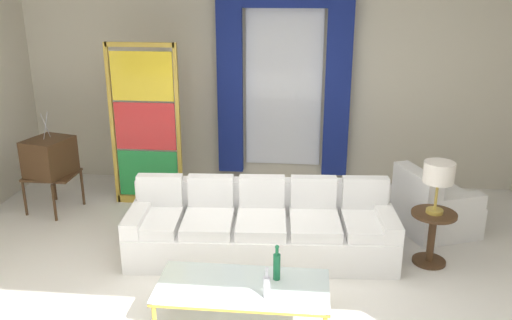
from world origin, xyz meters
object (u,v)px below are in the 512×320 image
at_px(bottle_crystal_tall, 267,285).
at_px(table_lamp_brass, 439,175).
at_px(vintage_tv, 50,158).
at_px(peacock_figurine, 166,201).
at_px(couch_white_long, 262,228).
at_px(coffee_table, 243,288).
at_px(round_side_table, 432,233).
at_px(armchair_white, 432,209).
at_px(bottle_blue_decanter, 277,265).
at_px(stained_glass_divider, 145,129).

xyz_separation_m(bottle_crystal_tall, table_lamp_brass, (1.67, 1.49, 0.51)).
relative_size(vintage_tv, peacock_figurine, 2.24).
relative_size(couch_white_long, coffee_table, 1.96).
height_order(couch_white_long, round_side_table, couch_white_long).
relative_size(couch_white_long, vintage_tv, 2.21).
distance_m(couch_white_long, bottle_crystal_tall, 1.55).
height_order(couch_white_long, coffee_table, couch_white_long).
height_order(coffee_table, armchair_white, armchair_white).
relative_size(bottle_blue_decanter, vintage_tv, 0.25).
distance_m(couch_white_long, armchair_white, 2.17).
distance_m(bottle_crystal_tall, armchair_white, 2.96).
distance_m(vintage_tv, round_side_table, 4.83).
xyz_separation_m(stained_glass_divider, round_side_table, (3.52, -1.30, -0.70)).
xyz_separation_m(bottle_crystal_tall, stained_glass_divider, (-1.86, 2.79, 0.54)).
bearing_deg(round_side_table, table_lamp_brass, 0.00).
bearing_deg(table_lamp_brass, peacock_figurine, 164.58).
xyz_separation_m(bottle_blue_decanter, stained_glass_divider, (-1.92, 2.49, 0.51)).
bearing_deg(bottle_crystal_tall, table_lamp_brass, 41.69).
distance_m(bottle_blue_decanter, stained_glass_divider, 3.19).
bearing_deg(peacock_figurine, coffee_table, -59.75).
xyz_separation_m(vintage_tv, round_side_table, (4.72, -0.94, -0.37)).
height_order(couch_white_long, stained_glass_divider, stained_glass_divider).
xyz_separation_m(bottle_crystal_tall, vintage_tv, (-3.06, 2.43, 0.21)).
bearing_deg(bottle_crystal_tall, round_side_table, 41.69).
height_order(coffee_table, bottle_crystal_tall, bottle_crystal_tall).
xyz_separation_m(armchair_white, table_lamp_brass, (-0.18, -0.81, 0.74)).
xyz_separation_m(armchair_white, round_side_table, (-0.18, -0.81, 0.07)).
relative_size(bottle_blue_decanter, round_side_table, 0.57).
height_order(vintage_tv, peacock_figurine, vintage_tv).
relative_size(couch_white_long, table_lamp_brass, 5.21).
relative_size(peacock_figurine, round_side_table, 1.01).
height_order(couch_white_long, bottle_crystal_tall, couch_white_long).
relative_size(coffee_table, armchair_white, 1.44).
distance_m(armchair_white, peacock_figurine, 3.35).
distance_m(vintage_tv, armchair_white, 4.92).
relative_size(armchair_white, peacock_figurine, 1.76).
distance_m(vintage_tv, table_lamp_brass, 4.83).
height_order(coffee_table, table_lamp_brass, table_lamp_brass).
height_order(vintage_tv, table_lamp_brass, vintage_tv).
bearing_deg(coffee_table, bottle_blue_decanter, 23.89).
distance_m(bottle_crystal_tall, vintage_tv, 3.91).
distance_m(couch_white_long, table_lamp_brass, 1.99).
distance_m(armchair_white, stained_glass_divider, 3.81).
bearing_deg(couch_white_long, coffee_table, -91.70).
bearing_deg(peacock_figurine, bottle_crystal_tall, -57.48).
distance_m(couch_white_long, coffee_table, 1.36).
bearing_deg(table_lamp_brass, round_side_table, 0.00).
relative_size(coffee_table, bottle_crystal_tall, 5.34).
xyz_separation_m(coffee_table, bottle_blue_decanter, (0.29, 0.13, 0.17)).
bearing_deg(coffee_table, couch_white_long, 88.30).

